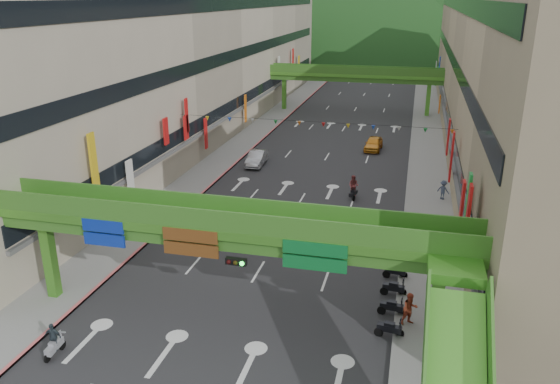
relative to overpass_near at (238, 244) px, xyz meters
The scene contains 22 objects.
road_slab 44.93m from the overpass_near, 91.20° to the left, with size 18.00×140.00×0.02m, color #28282B.
sidewalk_left 46.47m from the overpass_near, 104.97° to the left, with size 4.00×140.00×0.15m, color gray.
sidewalk_right 46.03m from the overpass_near, 77.29° to the left, with size 4.00×140.00×0.15m, color gray.
curb_left 46.02m from the overpass_near, 102.67° to the left, with size 0.20×140.00×0.18m, color #CC5959.
curb_right 45.65m from the overpass_near, 79.63° to the left, with size 0.20×140.00×0.18m, color gray.
building_row_left 49.02m from the overpass_near, 114.00° to the left, with size 12.80×95.00×19.00m.
building_row_right 48.30m from the overpass_near, 68.03° to the left, with size 12.80×95.00×19.00m.
overpass_near is the anchor object (origin of this frame).
overpass_far 59.63m from the overpass_near, 90.90° to the left, with size 28.00×2.20×7.10m.
hill_left 155.52m from the overpass_near, 95.88° to the left, with size 168.00×140.00×112.00m, color #1C4419.
hill_right 176.35m from the overpass_near, 82.15° to the left, with size 208.00×176.00×128.00m, color #1C4419.
bunting_string 24.65m from the overpass_near, 92.17° to the left, with size 26.00×0.36×0.47m.
scooter_rider_near 15.42m from the overpass_near, 115.38° to the left, with size 0.76×1.58×2.13m.
scooter_rider_mid 22.41m from the overpass_near, 80.80° to the left, with size 1.05×1.58×2.22m.
scooter_rider_left 10.42m from the overpass_near, 152.55° to the right, with size 0.92×1.60×1.87m.
scooter_rider_far 13.16m from the overpass_near, 104.58° to the left, with size 0.76×1.60×1.83m.
parked_scooter_row 10.26m from the overpass_near, 30.40° to the left, with size 1.60×7.21×1.08m.
car_silver 30.93m from the overpass_near, 104.61° to the left, with size 1.61×4.62×1.52m, color #ABACB3.
car_yellow 39.15m from the overpass_near, 84.26° to the left, with size 1.82×4.53×1.54m, color orange.
pedestrian_red 10.18m from the overpass_near, 16.45° to the left, with size 0.91×0.71×1.87m, color #AD3E25.
pedestrian_dark 12.35m from the overpass_near, 13.08° to the left, with size 1.03×0.43×1.76m, color black.
pedestrian_blue 26.23m from the overpass_near, 64.18° to the left, with size 0.81×0.52×1.74m, color #374158.
Camera 1 is at (9.13, -18.72, 17.22)m, focal length 35.00 mm.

